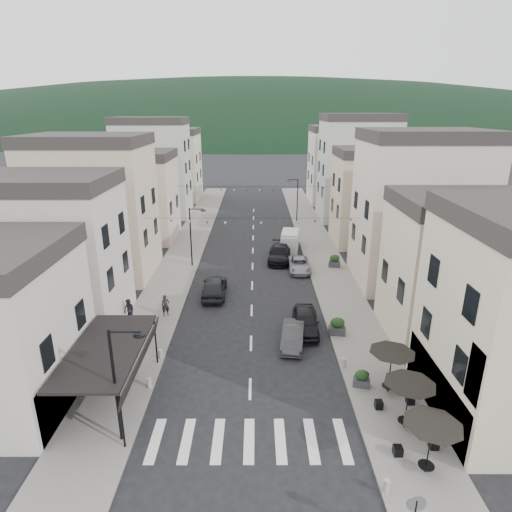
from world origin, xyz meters
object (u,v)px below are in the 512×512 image
at_px(parked_car_a, 305,321).
at_px(parked_car_e, 214,286).
at_px(delivery_van, 290,240).
at_px(pedestrian_b, 129,310).
at_px(parked_car_c, 299,265).
at_px(parked_car_d, 279,254).
at_px(parked_car_b, 293,336).
at_px(pedestrian_a, 166,305).

xyz_separation_m(parked_car_a, parked_car_e, (-7.04, 6.14, 0.05)).
relative_size(delivery_van, pedestrian_b, 2.76).
bearing_deg(pedestrian_b, delivery_van, 81.09).
relative_size(parked_car_c, parked_car_d, 0.83).
distance_m(parked_car_a, pedestrian_b, 12.94).
distance_m(parked_car_d, pedestrian_b, 18.08).
distance_m(parked_car_b, parked_car_e, 10.00).
bearing_deg(parked_car_a, pedestrian_b, 177.91).
bearing_deg(parked_car_a, parked_car_e, 142.56).
bearing_deg(pedestrian_a, delivery_van, 38.09).
bearing_deg(parked_car_b, parked_car_c, 90.44).
relative_size(parked_car_a, parked_car_d, 0.85).
height_order(parked_car_a, delivery_van, delivery_van).
height_order(parked_car_e, pedestrian_b, pedestrian_b).
height_order(parked_car_c, parked_car_d, parked_car_d).
distance_m(parked_car_a, parked_car_c, 12.10).
bearing_deg(delivery_van, parked_car_a, -83.35).
relative_size(parked_car_d, delivery_van, 1.12).
height_order(parked_car_b, delivery_van, delivery_van).
xyz_separation_m(parked_car_a, parked_car_d, (-1.05, 14.97, -0.00)).
height_order(parked_car_b, parked_car_d, parked_car_d).
bearing_deg(pedestrian_b, pedestrian_a, 48.55).
distance_m(delivery_van, pedestrian_b, 21.92).
bearing_deg(pedestrian_a, parked_car_e, 30.57).
bearing_deg(pedestrian_b, parked_car_b, 13.23).
bearing_deg(pedestrian_b, parked_car_e, 67.88).
relative_size(parked_car_d, parked_car_e, 1.10).
xyz_separation_m(parked_car_b, parked_car_d, (0.00, 16.83, 0.12)).
relative_size(parked_car_b, parked_car_e, 0.82).
xyz_separation_m(parked_car_a, parked_car_b, (-1.05, -1.86, -0.12)).
distance_m(parked_car_c, parked_car_d, 3.41).
bearing_deg(delivery_van, parked_car_c, -78.81).
bearing_deg(parked_car_e, parked_car_d, -124.78).
relative_size(parked_car_d, pedestrian_b, 3.09).
height_order(pedestrian_a, pedestrian_b, pedestrian_b).
bearing_deg(parked_car_d, parked_car_a, -79.64).
xyz_separation_m(parked_car_c, parked_car_e, (-7.79, -5.94, 0.22)).
height_order(parked_car_a, pedestrian_b, pedestrian_b).
bearing_deg(parked_car_a, parked_car_c, 90.10).
relative_size(parked_car_a, parked_car_c, 1.03).
relative_size(parked_car_d, pedestrian_a, 3.25).
distance_m(parked_car_b, parked_car_c, 14.05).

